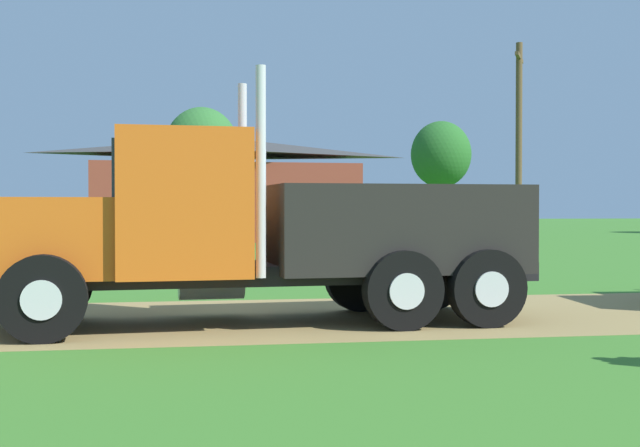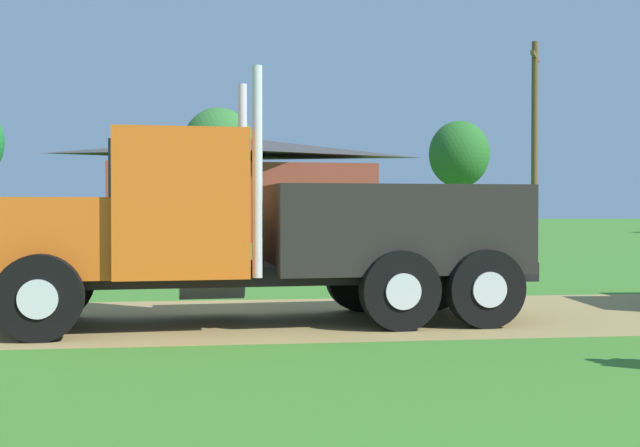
# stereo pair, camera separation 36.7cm
# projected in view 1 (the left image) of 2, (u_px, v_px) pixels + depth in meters

# --- Properties ---
(ground_plane) EXTENTS (200.00, 200.00, 0.00)m
(ground_plane) POSITION_uv_depth(u_px,v_px,m) (282.00, 318.00, 13.04)
(ground_plane) COLOR #3C7828
(dirt_track) EXTENTS (120.00, 5.03, 0.01)m
(dirt_track) POSITION_uv_depth(u_px,v_px,m) (282.00, 317.00, 13.04)
(dirt_track) COLOR #98814B
(dirt_track) RESTS_ON ground_plane
(truck_foreground_white) EXTENTS (8.32, 3.01, 3.62)m
(truck_foreground_white) POSITION_uv_depth(u_px,v_px,m) (260.00, 233.00, 12.36)
(truck_foreground_white) COLOR black
(truck_foreground_white) RESTS_ON ground_plane
(shed_building) EXTENTS (13.78, 6.64, 5.15)m
(shed_building) POSITION_uv_depth(u_px,v_px,m) (224.00, 191.00, 42.15)
(shed_building) COLOR brown
(shed_building) RESTS_ON ground_plane
(utility_pole_near) EXTENTS (1.15, 2.01, 8.30)m
(utility_pole_near) POSITION_uv_depth(u_px,v_px,m) (519.00, 140.00, 34.07)
(utility_pole_near) COLOR brown
(utility_pole_near) RESTS_ON ground_plane
(tree_mid) EXTENTS (3.93, 3.93, 7.00)m
(tree_mid) POSITION_uv_depth(u_px,v_px,m) (202.00, 148.00, 45.08)
(tree_mid) COLOR #513823
(tree_mid) RESTS_ON ground_plane
(tree_right) EXTENTS (3.79, 3.79, 7.08)m
(tree_right) POSITION_uv_depth(u_px,v_px,m) (441.00, 155.00, 53.24)
(tree_right) COLOR #513823
(tree_right) RESTS_ON ground_plane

